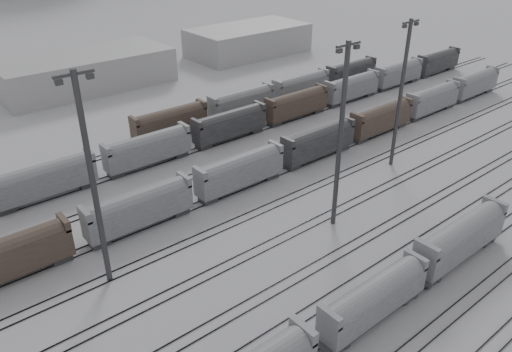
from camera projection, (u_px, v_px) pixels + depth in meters
ground at (370, 332)px, 51.04m from camera, size 900.00×900.00×0.00m
tracks at (260, 252)px, 62.92m from camera, size 220.00×71.50×0.16m
hopper_car_b at (374, 298)px, 51.02m from camera, size 14.25×2.83×5.10m
hopper_car_c at (461, 237)px, 59.94m from camera, size 15.60×3.10×5.58m
light_mast_b at (92, 180)px, 52.03m from camera, size 4.02×0.64×25.11m
light_mast_c at (341, 135)px, 62.54m from camera, size 4.01×0.64×25.03m
light_mast_d at (401, 92)px, 78.66m from camera, size 3.85×0.62×24.07m
bg_string_near at (240, 173)px, 75.99m from camera, size 151.00×3.00×5.60m
bg_string_mid at (230, 126)px, 92.48m from camera, size 151.00×3.00×5.60m
bg_string_far at (272, 95)px, 107.72m from camera, size 66.00×3.00×5.60m
warehouse_mid at (86, 71)px, 119.45m from camera, size 40.00×18.00×8.00m
warehouse_right at (248, 40)px, 147.42m from camera, size 35.00×18.00×8.00m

